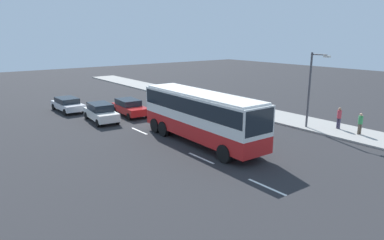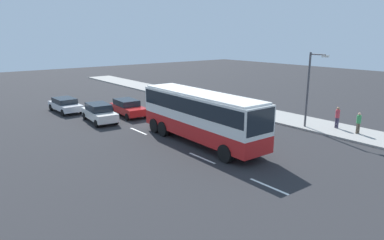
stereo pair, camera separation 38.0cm
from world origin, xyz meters
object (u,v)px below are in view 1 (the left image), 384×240
Objects in this scene: pedestrian_at_crossing at (360,122)px; car_red_compact at (130,107)px; car_white_minivan at (101,112)px; pedestrian_near_curb at (339,116)px; street_lamp at (312,85)px; coach_bus at (201,112)px; car_silver_hatch at (68,104)px.

car_red_compact is at bearing -123.53° from pedestrian_at_crossing.
pedestrian_near_curb is at bearing 48.60° from car_white_minivan.
pedestrian_at_crossing is 0.27× the size of street_lamp.
car_white_minivan reaches higher than car_red_compact.
coach_bus is at bearing -22.83° from pedestrian_near_curb.
pedestrian_at_crossing reaches higher than car_white_minivan.
car_white_minivan is at bearing -162.00° from coach_bus.
car_white_minivan is 17.64m from street_lamp.
car_red_compact is at bearing 36.19° from car_silver_hatch.
car_silver_hatch is at bearing -144.45° from street_lamp.
pedestrian_at_crossing is at bearing 35.67° from car_red_compact.
pedestrian_near_curb is at bearing 39.30° from car_red_compact.
car_silver_hatch is at bearing -55.64° from pedestrian_near_curb.
street_lamp reaches higher than car_white_minivan.
pedestrian_near_curb is at bearing 42.14° from street_lamp.
pedestrian_at_crossing is at bearing 20.35° from street_lamp.
car_white_minivan is 1.00× the size of car_silver_hatch.
coach_bus is at bearing -104.81° from street_lamp.
pedestrian_near_curb is at bearing -162.63° from pedestrian_at_crossing.
pedestrian_near_curb reaches higher than car_silver_hatch.
car_white_minivan is 19.71m from pedestrian_near_curb.
pedestrian_at_crossing is at bearing 81.00° from pedestrian_near_curb.
car_red_compact is 2.76× the size of pedestrian_near_curb.
car_red_compact reaches higher than car_silver_hatch.
pedestrian_at_crossing is (16.00, 13.44, 0.24)m from car_white_minivan.
street_lamp is at bearing 76.63° from coach_bus.
street_lamp reaches higher than car_silver_hatch.
street_lamp is (-3.50, -1.30, 2.51)m from pedestrian_at_crossing.
pedestrian_near_curb is 1.06× the size of pedestrian_at_crossing.
pedestrian_near_curb is (14.19, 13.67, 0.30)m from car_white_minivan.
coach_bus reaches higher than car_silver_hatch.
street_lamp is at bearing -135.06° from pedestrian_at_crossing.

